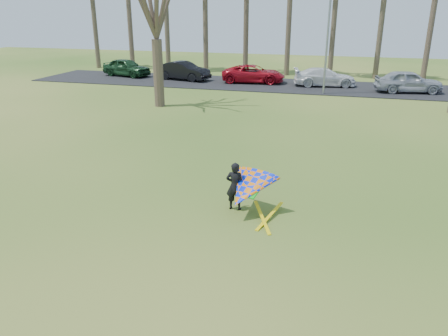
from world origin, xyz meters
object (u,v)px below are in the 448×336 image
(streetlight, at_px, (330,31))
(car_2, at_px, (254,74))
(car_3, at_px, (325,77))
(car_1, at_px, (184,71))
(kite_flyer, at_px, (246,189))
(car_0, at_px, (127,67))
(car_4, at_px, (408,81))

(streetlight, xyz_separation_m, car_2, (-6.19, 3.54, -3.68))
(car_3, bearing_deg, car_2, 77.32)
(car_1, distance_m, kite_flyer, 26.69)
(car_1, xyz_separation_m, kite_flyer, (11.19, -24.23, -0.00))
(car_0, relative_size, kite_flyer, 1.95)
(car_3, relative_size, car_4, 1.03)
(streetlight, height_order, car_3, streetlight)
(car_2, xyz_separation_m, kite_flyer, (4.99, -24.45, 0.05))
(streetlight, bearing_deg, car_0, 167.70)
(car_1, relative_size, car_3, 0.97)
(car_2, relative_size, kite_flyer, 2.20)
(car_0, distance_m, car_3, 17.93)
(streetlight, bearing_deg, car_3, 95.17)
(car_1, relative_size, car_4, 1.00)
(streetlight, distance_m, car_0, 19.00)
(car_0, relative_size, car_4, 0.97)
(car_0, height_order, kite_flyer, kite_flyer)
(kite_flyer, bearing_deg, car_3, 87.90)
(streetlight, xyz_separation_m, car_0, (-18.23, 3.97, -3.61))
(car_0, distance_m, kite_flyer, 30.15)
(car_0, bearing_deg, car_2, -77.77)
(car_0, height_order, car_2, car_0)
(car_0, distance_m, car_4, 24.15)
(streetlight, relative_size, car_2, 1.52)
(streetlight, height_order, car_4, streetlight)
(car_1, bearing_deg, car_4, -81.17)
(car_0, bearing_deg, kite_flyer, -131.31)
(streetlight, bearing_deg, car_2, 150.23)
(car_1, distance_m, car_2, 6.20)
(streetlight, xyz_separation_m, car_3, (-0.31, 3.41, -3.69))
(car_2, height_order, car_4, car_4)
(streetlight, distance_m, car_1, 13.32)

